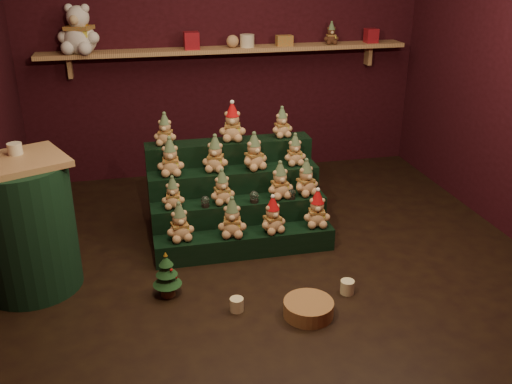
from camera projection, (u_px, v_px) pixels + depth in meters
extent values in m
plane|color=black|center=(274.00, 260.00, 4.38)|extent=(4.00, 4.00, 0.00)
cube|color=black|center=(225.00, 36.00, 5.67)|extent=(4.00, 0.10, 2.80)
cube|color=black|center=(425.00, 199.00, 1.99)|extent=(4.00, 0.10, 2.80)
cube|color=tan|center=(228.00, 50.00, 5.55)|extent=(3.60, 0.26, 0.04)
cube|color=tan|center=(70.00, 67.00, 5.35)|extent=(0.04, 0.12, 0.20)
cube|color=tan|center=(368.00, 55.00, 5.96)|extent=(0.04, 0.12, 0.20)
cube|color=black|center=(245.00, 243.00, 4.44)|extent=(1.40, 0.22, 0.18)
cube|color=black|center=(240.00, 221.00, 4.61)|extent=(1.40, 0.22, 0.36)
cube|color=black|center=(234.00, 200.00, 4.77)|extent=(1.40, 0.22, 0.54)
cube|color=black|center=(229.00, 180.00, 4.93)|extent=(1.40, 0.22, 0.72)
cylinder|color=black|center=(205.00, 205.00, 4.42)|extent=(0.06, 0.06, 0.03)
sphere|color=white|center=(205.00, 200.00, 4.40)|extent=(0.07, 0.07, 0.07)
cylinder|color=black|center=(254.00, 201.00, 4.50)|extent=(0.07, 0.07, 0.03)
sphere|color=white|center=(254.00, 195.00, 4.48)|extent=(0.07, 0.07, 0.07)
cylinder|color=black|center=(292.00, 197.00, 4.56)|extent=(0.06, 0.06, 0.02)
sphere|color=white|center=(292.00, 193.00, 4.54)|extent=(0.06, 0.06, 0.06)
cube|color=tan|center=(14.00, 162.00, 3.69)|extent=(0.78, 0.73, 0.04)
cylinder|color=black|center=(26.00, 228.00, 3.88)|extent=(0.66, 0.66, 0.91)
cylinder|color=beige|center=(15.00, 149.00, 3.76)|extent=(0.10, 0.10, 0.08)
cylinder|color=#472D19|center=(168.00, 292.00, 3.93)|extent=(0.10, 0.10, 0.05)
cone|color=#153B18|center=(167.00, 278.00, 3.89)|extent=(0.20, 0.20, 0.10)
cone|color=#153B18|center=(166.00, 269.00, 3.86)|extent=(0.15, 0.15, 0.09)
cone|color=#153B18|center=(166.00, 260.00, 3.83)|extent=(0.10, 0.10, 0.07)
cone|color=gold|center=(165.00, 254.00, 3.81)|extent=(0.03, 0.03, 0.03)
cylinder|color=beige|center=(237.00, 305.00, 3.76)|extent=(0.09, 0.09, 0.09)
cylinder|color=beige|center=(347.00, 287.00, 3.95)|extent=(0.10, 0.10, 0.10)
cylinder|color=#A46F42|center=(308.00, 308.00, 3.71)|extent=(0.43, 0.43, 0.10)
cube|color=maroon|center=(191.00, 41.00, 5.42)|extent=(0.14, 0.14, 0.16)
cylinder|color=beige|center=(247.00, 41.00, 5.53)|extent=(0.14, 0.14, 0.12)
cube|color=maroon|center=(371.00, 36.00, 5.79)|extent=(0.12, 0.12, 0.14)
sphere|color=tan|center=(233.00, 41.00, 5.50)|extent=(0.12, 0.12, 0.12)
cube|color=#C9581C|center=(284.00, 41.00, 5.61)|extent=(0.16, 0.10, 0.10)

